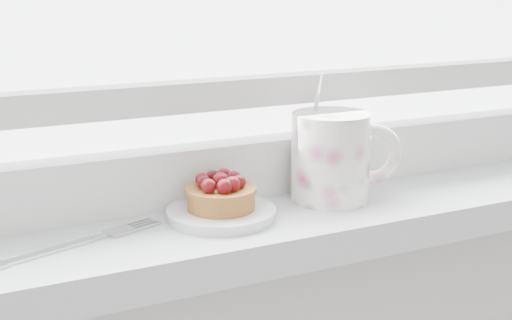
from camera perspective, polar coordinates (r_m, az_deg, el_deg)
saucer at (r=0.81m, az=-2.81°, el=-4.30°), size 0.12×0.12×0.01m
raspberry_tart at (r=0.80m, az=-2.83°, el=-2.66°), size 0.08×0.08×0.04m
floral_mug at (r=0.87m, az=6.22°, el=0.42°), size 0.15×0.12×0.15m
fork at (r=0.76m, az=-14.14°, el=-6.46°), size 0.19×0.08×0.00m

